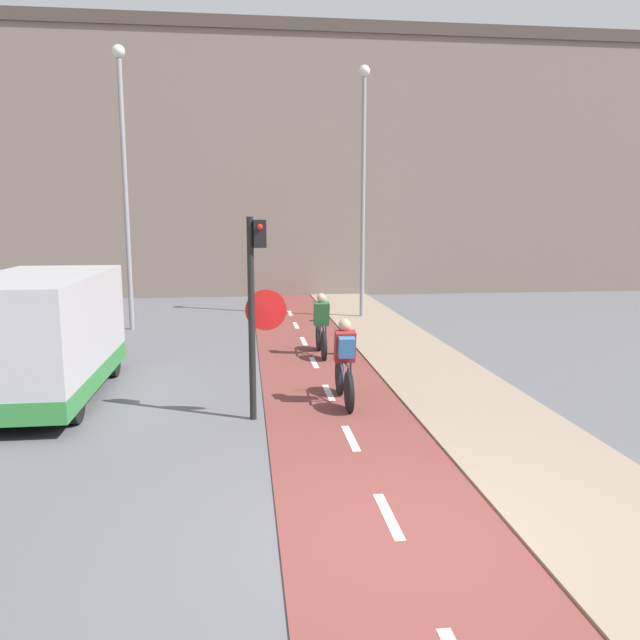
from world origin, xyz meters
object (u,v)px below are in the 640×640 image
street_lamp_sidewalk (363,170)px  cyclist_near (345,364)px  traffic_light_pole (256,297)px  cyclist_far (321,328)px  street_lamp_far (124,164)px  van (40,339)px

street_lamp_sidewalk → cyclist_near: bearing=-102.5°
traffic_light_pole → cyclist_far: bearing=70.6°
traffic_light_pole → street_lamp_far: (-3.56, 8.90, 2.77)m
cyclist_near → cyclist_far: bearing=89.0°
street_lamp_sidewalk → van: size_ratio=1.70×
street_lamp_sidewalk → cyclist_far: bearing=-110.1°
street_lamp_far → cyclist_near: bearing=-58.2°
traffic_light_pole → street_lamp_far: street_lamp_far is taller
traffic_light_pole → street_lamp_sidewalk: size_ratio=0.41×
traffic_light_pole → van: size_ratio=0.70×
traffic_light_pole → van: 4.35m
street_lamp_sidewalk → cyclist_far: street_lamp_sidewalk is taller
street_lamp_sidewalk → cyclist_far: 7.25m
traffic_light_pole → street_lamp_sidewalk: bearing=70.2°
van → cyclist_far: bearing=28.2°
traffic_light_pole → cyclist_far: (1.63, 4.64, -1.38)m
traffic_light_pole → street_lamp_sidewalk: (3.68, 10.24, 2.76)m
street_lamp_far → cyclist_far: bearing=-39.4°
cyclist_far → street_lamp_far: bearing=140.6°
street_lamp_sidewalk → van: street_lamp_sidewalk is taller
traffic_light_pole → street_lamp_far: 9.97m
street_lamp_far → street_lamp_sidewalk: size_ratio=1.00×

